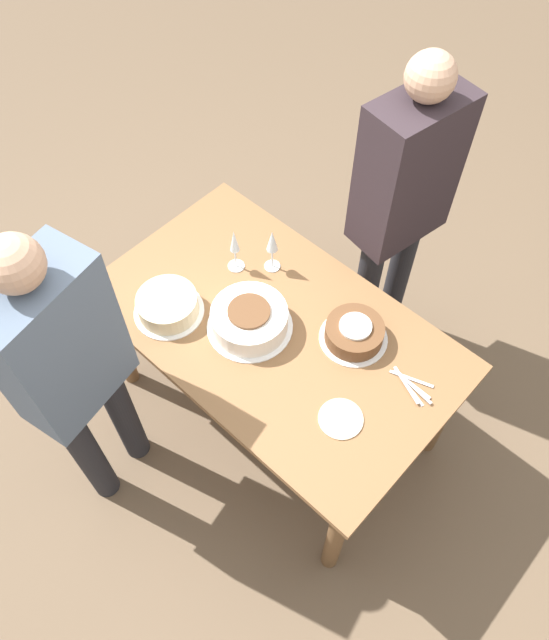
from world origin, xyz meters
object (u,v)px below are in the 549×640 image
(cake_back_decorated, at_px, (168,305))
(wine_glass_far, at_px, (235,245))
(person_cutting, at_px, (403,196))
(cake_center_white, at_px, (249,319))
(wine_glass_near, at_px, (272,243))
(cake_front_chocolate, at_px, (354,333))
(person_watching, at_px, (68,364))

(cake_back_decorated, distance_m, wine_glass_far, 0.37)
(cake_back_decorated, height_order, wine_glass_far, wine_glass_far)
(person_cutting, bearing_deg, cake_back_decorated, -13.88)
(cake_center_white, bearing_deg, wine_glass_near, -63.06)
(cake_back_decorated, distance_m, wine_glass_near, 0.49)
(cake_back_decorated, relative_size, person_cutting, 0.18)
(cake_back_decorated, height_order, person_cutting, person_cutting)
(cake_front_chocolate, relative_size, cake_back_decorated, 0.95)
(wine_glass_near, relative_size, person_cutting, 0.13)
(wine_glass_near, relative_size, wine_glass_far, 1.00)
(wine_glass_near, bearing_deg, wine_glass_far, 42.61)
(cake_center_white, distance_m, person_watching, 0.70)
(cake_center_white, height_order, person_cutting, person_cutting)
(cake_back_decorated, relative_size, wine_glass_far, 1.31)
(cake_front_chocolate, height_order, wine_glass_far, wine_glass_far)
(wine_glass_far, height_order, person_cutting, person_cutting)
(cake_back_decorated, bearing_deg, cake_center_white, -149.65)
(cake_back_decorated, bearing_deg, cake_front_chocolate, -146.96)
(cake_front_chocolate, height_order, cake_back_decorated, cake_front_chocolate)
(cake_center_white, xyz_separation_m, cake_front_chocolate, (-0.34, -0.24, -0.01))
(cake_center_white, height_order, cake_back_decorated, cake_center_white)
(cake_center_white, bearing_deg, person_cutting, -99.31)
(wine_glass_near, distance_m, person_watching, 0.93)
(cake_front_chocolate, relative_size, person_cutting, 0.17)
(cake_front_chocolate, distance_m, cake_back_decorated, 0.75)
(cake_front_chocolate, height_order, person_cutting, person_cutting)
(cake_center_white, relative_size, person_watching, 0.22)
(person_cutting, bearing_deg, wine_glass_near, -19.11)
(cake_front_chocolate, distance_m, person_cutting, 0.61)
(cake_center_white, xyz_separation_m, person_watching, (0.25, 0.63, 0.16))
(cake_front_chocolate, xyz_separation_m, cake_back_decorated, (0.63, 0.41, 0.00))
(cake_front_chocolate, height_order, wine_glass_near, wine_glass_near)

